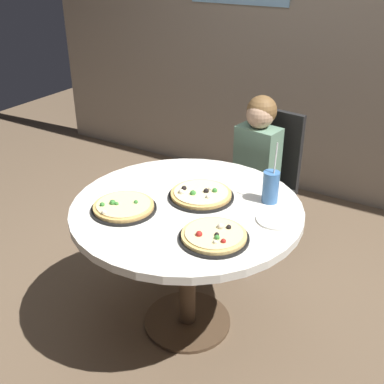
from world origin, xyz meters
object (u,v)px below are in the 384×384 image
pizza_pepperoni (214,236)px  soda_cup (271,187)px  chair_wooden (264,175)px  dining_table (187,224)px  diner_child (249,191)px  pizza_cheese (123,207)px  pizza_veggie (201,195)px  plate_small (276,220)px

pizza_pepperoni → soda_cup: size_ratio=1.00×
chair_wooden → pizza_pepperoni: bearing=-77.8°
dining_table → soda_cup: size_ratio=3.69×
chair_wooden → pizza_pepperoni: (0.25, -1.14, 0.24)m
pizza_pepperoni → diner_child: bearing=105.6°
dining_table → pizza_cheese: (-0.23, -0.20, 0.12)m
diner_child → pizza_veggie: (0.03, -0.66, 0.28)m
diner_child → soda_cup: diner_child is taller
pizza_cheese → pizza_pepperoni: 0.49m
pizza_veggie → plate_small: 0.41m
dining_table → chair_wooden: (0.01, 0.95, -0.11)m
diner_child → pizza_pepperoni: (0.27, -0.96, 0.28)m
pizza_veggie → soda_cup: bearing=24.3°
plate_small → dining_table: bearing=-168.3°
dining_table → pizza_veggie: (0.02, 0.10, 0.12)m
dining_table → soda_cup: (0.33, 0.24, 0.19)m
pizza_cheese → soda_cup: soda_cup is taller
soda_cup → pizza_pepperoni: bearing=-99.2°
diner_child → dining_table: bearing=-89.2°
pizza_veggie → pizza_pepperoni: bearing=-51.3°
pizza_pepperoni → dining_table: bearing=143.1°
diner_child → pizza_pepperoni: 1.04m
soda_cup → diner_child: bearing=123.1°
chair_wooden → pizza_veggie: chair_wooden is taller
plate_small → chair_wooden: bearing=115.8°
dining_table → pizza_pepperoni: bearing=-36.9°
pizza_cheese → pizza_pepperoni: size_ratio=1.02×
pizza_veggie → diner_child: bearing=92.6°
plate_small → diner_child: bearing=122.8°
diner_child → plate_small: 0.85m
pizza_cheese → pizza_pepperoni: bearing=0.2°
pizza_veggie → dining_table: bearing=-100.6°
chair_wooden → pizza_pepperoni: 1.19m
diner_child → soda_cup: size_ratio=3.52×
diner_child → soda_cup: bearing=-56.9°
diner_child → plate_small: bearing=-57.2°
dining_table → diner_child: bearing=90.8°
pizza_pepperoni → soda_cup: soda_cup is taller
chair_wooden → pizza_cheese: bearing=-102.1°
dining_table → chair_wooden: 0.95m
diner_child → pizza_veggie: 0.72m
chair_wooden → pizza_veggie: (0.01, -0.84, 0.24)m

